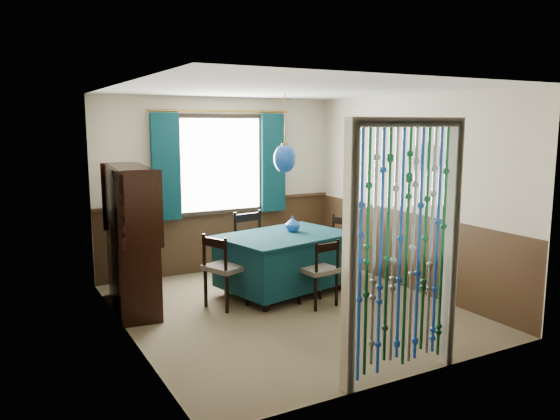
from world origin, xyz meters
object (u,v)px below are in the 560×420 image
chair_near (320,270)px  chair_far (254,245)px  pendant_lamp (285,158)px  sideboard (132,259)px  vase_table (293,224)px  chair_right (338,246)px  bowl_shelf (141,213)px  vase_sideboard (130,226)px  chair_left (224,268)px  dining_table (285,259)px

chair_near → chair_far: 1.29m
chair_near → pendant_lamp: pendant_lamp is taller
sideboard → vase_table: size_ratio=8.97×
chair_right → bowl_shelf: bearing=69.9°
sideboard → vase_sideboard: bearing=82.0°
chair_left → pendant_lamp: size_ratio=0.90×
vase_table → vase_sideboard: bearing=166.5°
chair_far → sideboard: sideboard is taller
chair_far → vase_table: size_ratio=5.15×
chair_right → chair_far: bearing=45.7°
chair_left → vase_sideboard: size_ratio=4.39×
chair_far → chair_left: size_ratio=1.09×
bowl_shelf → dining_table: bearing=-1.6°
vase_sideboard → sideboard: bearing=-103.8°
chair_right → chair_near: bearing=111.7°
chair_far → chair_right: 1.16m
chair_left → pendant_lamp: (0.88, 0.14, 1.24)m
chair_near → bowl_shelf: bearing=152.9°
pendant_lamp → vase_table: 0.88m
pendant_lamp → vase_sideboard: pendant_lamp is taller
vase_table → bowl_shelf: 1.98m
chair_left → vase_table: 1.16m
chair_far → vase_sideboard: 1.70m
dining_table → sideboard: bearing=157.4°
pendant_lamp → chair_far: bearing=101.2°
chair_right → vase_sideboard: 2.80m
chair_far → sideboard: bearing=3.6°
dining_table → sideboard: (-1.83, 0.34, 0.14)m
dining_table → chair_near: chair_near is taller
chair_far → vase_sideboard: vase_sideboard is taller
pendant_lamp → vase_table: (0.18, 0.11, -0.86)m
vase_table → vase_sideboard: (-1.95, 0.47, 0.08)m
dining_table → chair_left: (-0.88, -0.14, 0.03)m
vase_table → chair_left: bearing=-166.8°
chair_right → vase_table: size_ratio=4.70×
dining_table → chair_near: 0.65m
vase_table → pendant_lamp: bearing=-148.4°
chair_left → vase_table: size_ratio=4.73×
chair_right → dining_table: bearing=79.0°
dining_table → vase_sideboard: vase_sideboard is taller
chair_near → vase_table: vase_table is taller
dining_table → vase_sideboard: bearing=149.7°
chair_left → pendant_lamp: pendant_lamp is taller
pendant_lamp → bowl_shelf: size_ratio=4.18×
sideboard → vase_table: bearing=-0.6°
chair_far → bowl_shelf: size_ratio=4.11×
dining_table → pendant_lamp: 1.27m
dining_table → bowl_shelf: bearing=166.2°
bowl_shelf → vase_sideboard: (0.00, 0.53, -0.23)m
chair_left → sideboard: 1.07m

